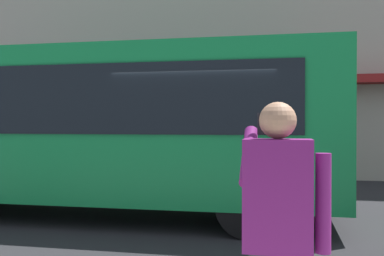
% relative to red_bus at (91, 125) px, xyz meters
% --- Properties ---
extents(ground_plane, '(60.00, 60.00, 0.00)m').
position_rel_red_bus_xyz_m(ground_plane, '(-2.18, 0.10, -1.68)').
color(ground_plane, '#232326').
extents(red_bus, '(9.05, 2.54, 3.08)m').
position_rel_red_bus_xyz_m(red_bus, '(0.00, 0.00, 0.00)').
color(red_bus, '#0F7238').
rests_on(red_bus, ground_plane).
extents(pedestrian_photographer, '(0.53, 0.52, 1.70)m').
position_rel_red_bus_xyz_m(pedestrian_photographer, '(-3.49, 5.08, -0.54)').
color(pedestrian_photographer, '#2D2D33').
rests_on(pedestrian_photographer, sidewalk_curb).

